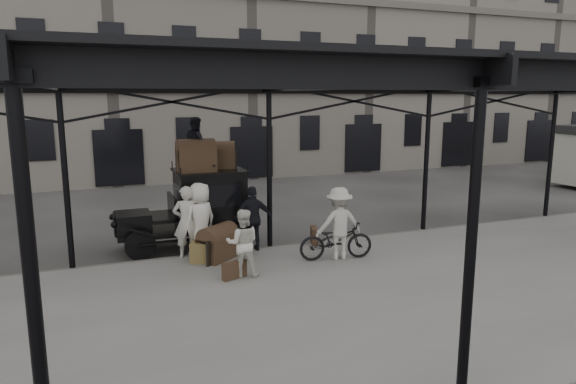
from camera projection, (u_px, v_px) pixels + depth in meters
name	position (u px, v px, depth m)	size (l,w,h in m)	color
ground	(297.00, 274.00, 12.23)	(120.00, 120.00, 0.00)	#383533
platform	(335.00, 302.00, 10.39)	(28.00, 8.00, 0.15)	slate
canopy	(332.00, 74.00, 9.81)	(22.50, 9.00, 4.74)	black
building_frontage	(171.00, 43.00, 27.45)	(64.00, 8.00, 14.00)	slate
taxi	(199.00, 205.00, 14.30)	(3.65, 1.55, 2.18)	black
porter_left	(187.00, 222.00, 12.88)	(0.67, 0.44, 1.85)	beige
porter_midleft	(243.00, 243.00, 11.57)	(0.76, 0.59, 1.56)	silver
porter_centre	(200.00, 220.00, 12.99)	(0.93, 0.61, 1.91)	silver
porter_official	(253.00, 219.00, 13.51)	(1.01, 0.42, 1.73)	black
porter_right	(339.00, 223.00, 12.78)	(1.18, 0.68, 1.83)	#BCB7AC
bicycle	(336.00, 240.00, 12.83)	(0.65, 1.87, 0.98)	black
porter_roof	(196.00, 144.00, 13.89)	(0.71, 0.55, 1.46)	black
steamer_trunk_roof_near	(196.00, 158.00, 13.80)	(1.01, 0.62, 0.74)	#493421
steamer_trunk_roof_far	(219.00, 157.00, 14.49)	(0.87, 0.53, 0.64)	#493421
steamer_trunk_platform	(218.00, 245.00, 12.87)	(1.01, 0.61, 0.74)	#493421
wicker_hamper	(203.00, 252.00, 12.67)	(0.60, 0.45, 0.50)	olive
suitcase_upright	(314.00, 236.00, 14.25)	(0.15, 0.60, 0.45)	#493421
suitcase_flat	(234.00, 270.00, 11.50)	(0.60, 0.15, 0.40)	#493421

